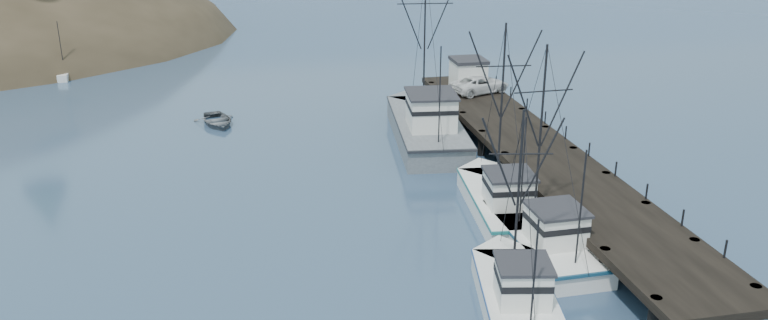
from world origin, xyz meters
The scene contains 9 objects.
ground centered at (0.00, 0.00, 0.00)m, with size 400.00×400.00×0.00m, color navy.
pier centered at (14.00, 16.00, 1.69)m, with size 6.00×44.00×2.00m.
trawler_near centered at (9.75, 5.36, 0.82)m, with size 4.19×12.02×12.10m.
trawler_mid centered at (5.97, -0.41, 0.82)m, with size 5.06×10.42×10.38m.
trawler_far centered at (9.27, 10.78, 0.82)m, with size 4.95×12.23×12.32m.
work_vessel centered at (8.17, 25.61, 1.23)m, with size 6.65×17.31×14.18m.
pier_shed centered at (14.13, 33.27, 3.42)m, with size 3.00×3.20×2.80m.
pickup_truck centered at (14.73, 31.57, 2.77)m, with size 2.55×5.53×1.54m, color silver.
motorboat centered at (-8.72, 33.16, 0.00)m, with size 3.59×5.02×1.04m, color #54595D.
Camera 1 is at (-7.02, -30.94, 20.07)m, focal length 35.00 mm.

